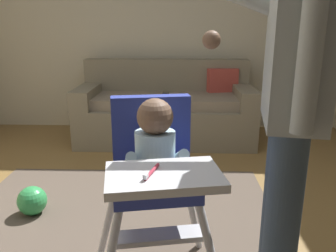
% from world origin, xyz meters
% --- Properties ---
extents(ground, '(6.10, 6.44, 0.10)m').
position_xyz_m(ground, '(0.00, 0.00, -0.05)').
color(ground, olive).
extents(wall_far, '(5.30, 0.06, 2.53)m').
position_xyz_m(wall_far, '(0.00, 2.45, 1.26)').
color(wall_far, beige).
rests_on(wall_far, ground).
extents(couch, '(1.89, 0.86, 0.86)m').
position_xyz_m(couch, '(0.17, 1.93, 0.33)').
color(couch, '#7B725B').
rests_on(couch, ground).
extents(high_chair, '(0.70, 0.80, 0.94)m').
position_xyz_m(high_chair, '(0.20, -0.40, 0.65)').
color(high_chair, silver).
rests_on(high_chair, ground).
extents(adult_standing, '(0.51, 0.55, 1.65)m').
position_xyz_m(adult_standing, '(0.72, -0.49, 0.93)').
color(adult_standing, '#3A4A59').
rests_on(adult_standing, ground).
extents(toy_ball, '(0.19, 0.19, 0.19)m').
position_xyz_m(toy_ball, '(-0.67, 0.26, 0.10)').
color(toy_ball, green).
rests_on(toy_ball, ground).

